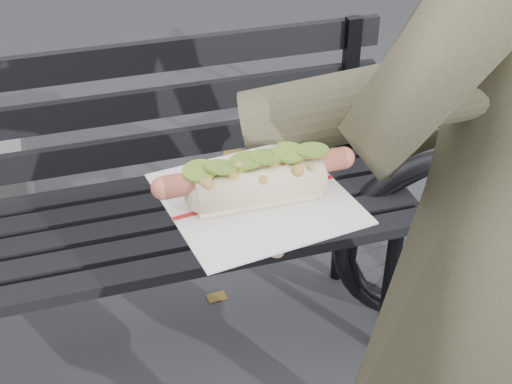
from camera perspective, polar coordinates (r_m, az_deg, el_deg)
park_bench at (r=1.85m, az=-11.13°, el=-0.36°), size 1.50×0.44×0.88m
person at (r=1.14m, az=19.04°, el=-3.78°), size 0.74×0.58×1.78m
held_hotdog at (r=0.87m, az=11.47°, el=6.23°), size 0.64×0.31×0.20m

